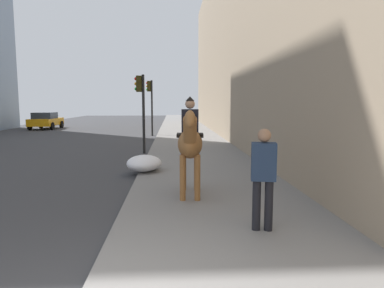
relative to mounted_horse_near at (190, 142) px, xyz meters
name	(u,v)px	position (x,y,z in m)	size (l,w,h in m)	color
mounted_horse_near	(190,142)	(0.00, 0.00, 0.00)	(2.15, 0.64, 2.26)	brown
pedestrian_greeting	(263,173)	(-2.21, -1.09, -0.27)	(0.33, 0.44, 1.70)	black
car_mid_lane	(46,120)	(22.87, 11.37, -0.62)	(3.96, 2.06, 1.44)	orange
traffic_light_near_curb	(141,101)	(7.68, 1.76, 0.98)	(0.20, 0.44, 3.47)	black
traffic_light_far_curb	(151,99)	(15.92, 1.86, 1.16)	(0.20, 0.44, 3.76)	black
snow_pile_far	(144,163)	(3.03, 1.29, -1.00)	(1.40, 1.08, 0.49)	white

